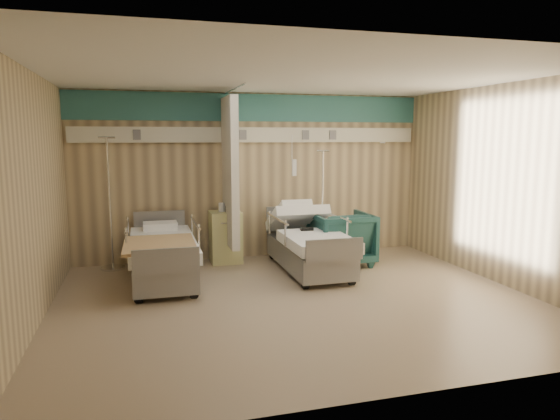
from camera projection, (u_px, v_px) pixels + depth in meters
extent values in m
cube|color=#9E886D|center=(297.00, 300.00, 6.36)|extent=(6.00, 5.00, 0.00)
cube|color=tan|center=(254.00, 176.00, 8.54)|extent=(6.00, 0.04, 2.80)
cube|color=tan|center=(396.00, 225.00, 3.78)|extent=(6.00, 0.04, 2.80)
cube|color=tan|center=(32.00, 199.00, 5.37)|extent=(0.04, 5.00, 2.80)
cube|color=tan|center=(502.00, 185.00, 6.95)|extent=(0.04, 5.00, 2.80)
cube|color=silver|center=(298.00, 75.00, 5.96)|extent=(6.00, 5.00, 0.04)
cube|color=#317273|center=(253.00, 108.00, 8.36)|extent=(6.00, 0.04, 0.45)
cube|color=silver|center=(254.00, 135.00, 8.40)|extent=(5.88, 0.08, 0.25)
cylinder|color=silver|center=(233.00, 89.00, 7.36)|extent=(0.03, 1.80, 0.03)
cube|color=beige|center=(230.00, 172.00, 7.87)|extent=(0.12, 0.90, 2.35)
cube|color=#D7D586|center=(226.00, 237.00, 8.25)|extent=(0.50, 0.48, 0.85)
imported|color=#1C4745|center=(341.00, 238.00, 8.13)|extent=(0.94, 0.96, 0.86)
cube|color=silver|center=(343.00, 210.00, 8.01)|extent=(0.76, 0.70, 0.08)
cylinder|color=silver|center=(322.00, 257.00, 8.62)|extent=(0.33, 0.33, 0.03)
cylinder|color=silver|center=(322.00, 205.00, 8.49)|extent=(0.03, 0.03, 1.83)
cylinder|color=silver|center=(323.00, 151.00, 8.36)|extent=(0.22, 0.03, 0.03)
cylinder|color=silver|center=(113.00, 268.00, 7.88)|extent=(0.37, 0.37, 0.03)
cylinder|color=silver|center=(110.00, 204.00, 7.74)|extent=(0.03, 0.03, 2.06)
cylinder|color=silver|center=(107.00, 137.00, 7.59)|extent=(0.25, 0.03, 0.03)
cube|color=black|center=(307.00, 229.00, 7.71)|extent=(0.20, 0.10, 0.04)
cube|color=tan|center=(160.00, 244.00, 6.63)|extent=(0.94, 1.17, 0.04)
cube|color=black|center=(232.00, 209.00, 8.14)|extent=(0.23, 0.17, 0.11)
cylinder|color=white|center=(222.00, 207.00, 8.17)|extent=(0.13, 0.13, 0.15)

